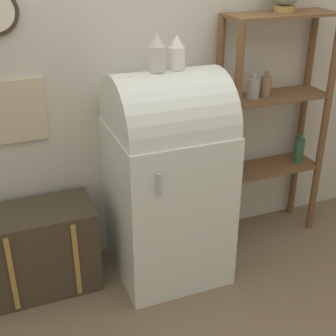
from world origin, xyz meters
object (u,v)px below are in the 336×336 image
suitcase_trunk (40,249)px  vase_center (177,53)px  vase_left (157,53)px  refrigerator (167,174)px

suitcase_trunk → vase_center: vase_center is taller
vase_left → suitcase_trunk: bearing=172.5°
vase_left → vase_center: size_ratio=1.13×
refrigerator → vase_left: 0.76m
refrigerator → vase_center: size_ratio=7.09×
vase_center → vase_left: bearing=-175.0°
suitcase_trunk → vase_center: size_ratio=3.56×
refrigerator → vase_left: size_ratio=6.28×
vase_center → suitcase_trunk: bearing=174.2°
refrigerator → vase_center: (0.06, 0.02, 0.75)m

